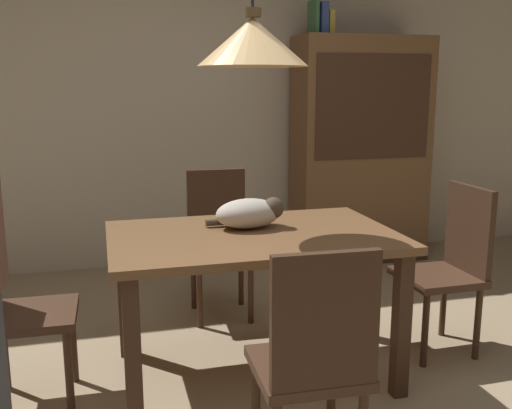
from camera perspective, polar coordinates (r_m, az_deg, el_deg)
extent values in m
cube|color=beige|center=(4.84, -5.38, 11.42)|extent=(6.40, 0.10, 2.90)
cube|color=brown|center=(2.87, -0.31, -3.20)|extent=(1.40, 0.90, 0.04)
cube|color=#472D1E|center=(2.55, -12.00, -14.45)|extent=(0.07, 0.07, 0.71)
cube|color=#472D1E|center=(2.87, 14.07, -11.47)|extent=(0.07, 0.07, 0.71)
cube|color=#472D1E|center=(3.27, -12.79, -8.51)|extent=(0.07, 0.07, 0.71)
cube|color=#472D1E|center=(3.53, 7.91, -6.82)|extent=(0.07, 0.07, 0.71)
cube|color=#472D1E|center=(3.70, -3.47, -4.61)|extent=(0.42, 0.42, 0.04)
cube|color=#40291B|center=(3.81, -3.94, -0.12)|extent=(0.38, 0.05, 0.48)
cylinder|color=#472D1E|center=(3.60, -5.57, -8.89)|extent=(0.04, 0.04, 0.41)
cylinder|color=#472D1E|center=(3.65, -0.52, -8.55)|extent=(0.04, 0.04, 0.41)
cylinder|color=#472D1E|center=(3.90, -6.14, -7.27)|extent=(0.04, 0.04, 0.41)
cylinder|color=#472D1E|center=(3.95, -1.48, -6.98)|extent=(0.04, 0.04, 0.41)
cube|color=#472D1E|center=(2.26, 5.05, -15.65)|extent=(0.41, 0.41, 0.04)
cube|color=#40291B|center=(2.00, 6.82, -11.29)|extent=(0.38, 0.05, 0.48)
cylinder|color=#472D1E|center=(2.55, 7.39, -18.09)|extent=(0.04, 0.04, 0.41)
cylinder|color=#472D1E|center=(2.47, 0.00, -19.07)|extent=(0.04, 0.04, 0.41)
cube|color=#472D1E|center=(2.90, -21.16, -10.12)|extent=(0.41, 0.41, 0.04)
cylinder|color=#472D1E|center=(2.82, -17.88, -15.46)|extent=(0.04, 0.04, 0.41)
cylinder|color=#472D1E|center=(3.11, -17.50, -12.81)|extent=(0.04, 0.04, 0.41)
cylinder|color=#472D1E|center=(3.15, -23.46, -12.93)|extent=(0.04, 0.04, 0.41)
cube|color=#472D1E|center=(3.37, 17.36, -6.80)|extent=(0.40, 0.40, 0.04)
cube|color=#40291B|center=(3.40, 20.18, -2.27)|extent=(0.04, 0.38, 0.48)
cylinder|color=#472D1E|center=(3.49, 13.46, -9.84)|extent=(0.04, 0.04, 0.41)
cylinder|color=#472D1E|center=(3.24, 16.25, -11.74)|extent=(0.04, 0.04, 0.41)
cylinder|color=#472D1E|center=(3.65, 17.91, -9.13)|extent=(0.04, 0.04, 0.41)
cylinder|color=#472D1E|center=(3.41, 20.91, -10.84)|extent=(0.04, 0.04, 0.41)
ellipsoid|color=beige|center=(2.95, -0.78, -0.88)|extent=(0.36, 0.26, 0.15)
sphere|color=brown|center=(2.96, 1.71, -0.34)|extent=(0.11, 0.11, 0.11)
cylinder|color=brown|center=(3.00, -3.27, -1.70)|extent=(0.18, 0.04, 0.04)
cone|color=#E5B775|center=(2.78, -0.34, 15.66)|extent=(0.52, 0.52, 0.22)
cylinder|color=#513D23|center=(2.79, -0.34, 18.32)|extent=(0.08, 0.08, 0.04)
cube|color=brown|center=(4.94, 10.15, 5.19)|extent=(1.10, 0.44, 1.85)
cube|color=#472D1E|center=(4.71, 11.48, 9.35)|extent=(0.97, 0.01, 0.81)
cube|color=#472D1E|center=(5.11, 9.80, -4.71)|extent=(1.12, 0.45, 0.08)
cube|color=#427A4C|center=(4.77, 5.64, 17.80)|extent=(0.03, 0.20, 0.26)
cube|color=#384C93|center=(4.79, 6.30, 17.64)|extent=(0.06, 0.24, 0.24)
cube|color=gold|center=(4.81, 7.05, 17.24)|extent=(0.04, 0.20, 0.18)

